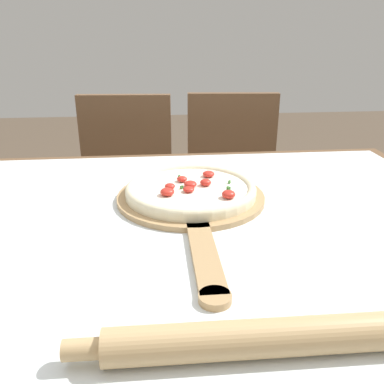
% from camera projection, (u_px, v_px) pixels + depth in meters
% --- Properties ---
extents(dining_table, '(1.33, 1.00, 0.76)m').
position_uv_depth(dining_table, '(192.00, 265.00, 0.88)').
color(dining_table, brown).
rests_on(dining_table, ground_plane).
extents(towel_cloth, '(1.25, 0.92, 0.00)m').
position_uv_depth(towel_cloth, '(192.00, 221.00, 0.84)').
color(towel_cloth, silver).
rests_on(towel_cloth, dining_table).
extents(pizza_peel, '(0.34, 0.58, 0.01)m').
position_uv_depth(pizza_peel, '(192.00, 202.00, 0.92)').
color(pizza_peel, tan).
rests_on(pizza_peel, towel_cloth).
extents(pizza, '(0.30, 0.30, 0.04)m').
position_uv_depth(pizza, '(191.00, 189.00, 0.94)').
color(pizza, beige).
rests_on(pizza, pizza_peel).
extents(rolling_pin, '(0.46, 0.05, 0.05)m').
position_uv_depth(rolling_pin, '(257.00, 339.00, 0.49)').
color(rolling_pin, tan).
rests_on(rolling_pin, towel_cloth).
extents(chair_left, '(0.43, 0.43, 0.89)m').
position_uv_depth(chair_left, '(126.00, 189.00, 1.69)').
color(chair_left, brown).
rests_on(chair_left, ground_plane).
extents(chair_right, '(0.43, 0.43, 0.89)m').
position_uv_depth(chair_right, '(232.00, 186.00, 1.73)').
color(chair_right, brown).
rests_on(chair_right, ground_plane).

